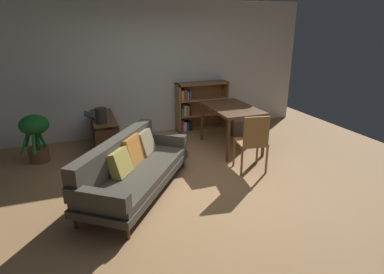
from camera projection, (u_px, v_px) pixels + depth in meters
name	position (u px, v px, depth m)	size (l,w,h in m)	color
ground_plane	(199.00, 186.00, 4.60)	(8.16, 8.16, 0.00)	#A87A4C
back_wall_panel	(152.00, 69.00, 6.55)	(6.80, 0.10, 2.70)	silver
fabric_couch	(132.00, 167.00, 4.35)	(1.88, 2.15, 0.76)	#56351E
media_console	(105.00, 134.00, 5.85)	(0.40, 1.31, 0.63)	#56351E
open_laptop	(97.00, 116.00, 5.75)	(0.41, 0.35, 0.10)	#333338
desk_speaker	(101.00, 116.00, 5.38)	(0.19, 0.19, 0.26)	#2D2823
potted_floor_plant	(35.00, 133.00, 5.27)	(0.48, 0.58, 0.83)	brown
dining_table	(231.00, 111.00, 5.83)	(0.79, 1.28, 0.79)	#56351E
dining_chair_near	(253.00, 140.00, 4.89)	(0.50, 0.47, 0.94)	olive
bookshelf	(198.00, 107.00, 6.97)	(1.14, 0.32, 1.04)	olive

